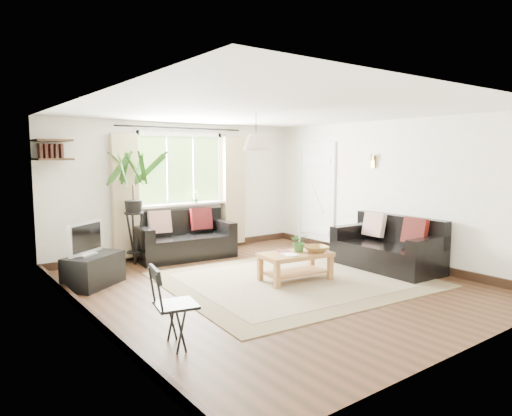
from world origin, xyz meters
TOP-DOWN VIEW (x-y plane):
  - floor at (0.00, 0.00)m, footprint 5.50×5.50m
  - ceiling at (0.00, 0.00)m, footprint 5.50×5.50m
  - wall_back at (0.00, 2.75)m, footprint 5.00×0.02m
  - wall_front at (0.00, -2.75)m, footprint 5.00×0.02m
  - wall_left at (-2.50, 0.00)m, footprint 0.02×5.50m
  - wall_right at (2.50, 0.00)m, footprint 0.02×5.50m
  - rug at (0.41, 0.02)m, footprint 3.78×3.31m
  - window at (0.00, 2.71)m, footprint 2.50×0.16m
  - door at (2.47, 1.70)m, footprint 0.06×0.96m
  - corner_shelf at (-2.25, 2.50)m, footprint 0.50×0.50m
  - pendant_lamp at (0.00, 0.40)m, footprint 0.36×0.36m
  - wall_sconce at (2.43, 0.30)m, footprint 0.12×0.12m
  - sofa_back at (-0.18, 2.27)m, footprint 1.76×1.01m
  - sofa_right at (2.02, -0.37)m, footprint 1.72×0.90m
  - coffee_table at (0.39, -0.03)m, footprint 1.07×0.67m
  - table_plant at (0.49, 0.01)m, footprint 0.29×0.26m
  - bowl at (0.67, -0.16)m, footprint 0.44×0.44m
  - book_a at (0.12, -0.09)m, footprint 0.22×0.26m
  - book_b at (0.20, 0.11)m, footprint 0.20×0.25m
  - tv_stand at (-2.03, 1.45)m, footprint 0.95×0.86m
  - tv at (-2.12, 1.45)m, footprint 0.64×0.54m
  - palm_stand at (-1.08, 2.32)m, footprint 0.94×0.94m
  - folding_chair at (-2.03, -1.07)m, footprint 0.48×0.48m
  - sill_plant at (0.25, 2.63)m, footprint 0.14×0.10m

SIDE VIEW (x-z plane):
  - floor at x=0.00m, z-range 0.00..0.00m
  - rug at x=0.41m, z-range 0.00..0.02m
  - coffee_table at x=0.39m, z-range 0.00..0.41m
  - tv_stand at x=-2.03m, z-range 0.00..0.45m
  - folding_chair at x=-2.03m, z-range 0.00..0.79m
  - sofa_back at x=-0.18m, z-range 0.00..0.79m
  - sofa_right at x=2.02m, z-range 0.00..0.80m
  - book_a at x=0.12m, z-range 0.41..0.43m
  - book_b at x=0.20m, z-range 0.41..0.44m
  - bowl at x=0.67m, z-range 0.41..0.50m
  - table_plant at x=0.49m, z-range 0.41..0.71m
  - tv at x=-2.12m, z-range 0.45..0.93m
  - palm_stand at x=-1.08m, z-range 0.00..1.89m
  - door at x=2.47m, z-range -0.03..2.03m
  - sill_plant at x=0.25m, z-range 0.93..1.20m
  - wall_back at x=0.00m, z-range 0.00..2.40m
  - wall_front at x=0.00m, z-range 0.00..2.40m
  - wall_left at x=-2.50m, z-range 0.00..2.40m
  - wall_right at x=2.50m, z-range 0.00..2.40m
  - window at x=0.00m, z-range 0.47..2.63m
  - wall_sconce at x=2.43m, z-range 1.60..1.88m
  - corner_shelf at x=-2.25m, z-range 1.72..2.06m
  - pendant_lamp at x=0.00m, z-range 1.78..2.32m
  - ceiling at x=0.00m, z-range 2.40..2.40m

